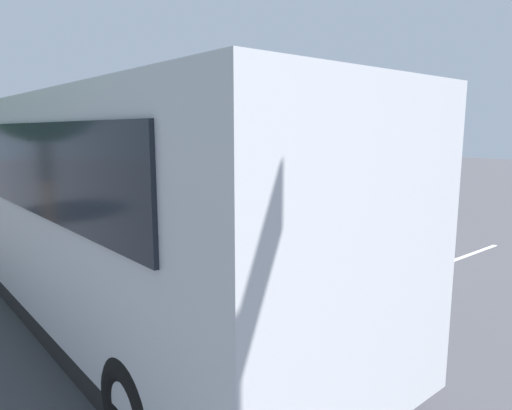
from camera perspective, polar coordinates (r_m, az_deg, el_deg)
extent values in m
plane|color=#424247|center=(11.20, 3.30, -5.33)|extent=(80.00, 80.00, 0.00)
cube|color=#B7BABF|center=(7.62, -19.57, 1.36)|extent=(10.44, 2.61, 2.80)
cube|color=black|center=(12.52, -28.35, 6.29)|extent=(0.08, 2.10, 1.23)
cube|color=black|center=(8.11, -11.36, 6.14)|extent=(8.75, 0.13, 1.01)
cube|color=black|center=(7.21, -29.28, 4.76)|extent=(8.75, 0.13, 1.01)
cube|color=#1959B2|center=(8.24, -11.14, -1.65)|extent=(9.17, 0.12, 0.28)
cube|color=black|center=(8.00, -18.92, -10.25)|extent=(9.61, 2.40, 0.45)
torus|color=black|center=(11.61, -20.53, -2.87)|extent=(1.00, 0.33, 1.00)
torus|color=black|center=(5.63, 7.18, -15.26)|extent=(1.00, 0.33, 1.00)
torus|color=black|center=(4.42, -14.75, -22.91)|extent=(1.00, 0.33, 1.00)
cylinder|color=black|center=(7.21, 9.70, -9.93)|extent=(0.14, 0.14, 0.78)
cube|color=black|center=(7.39, 9.77, -12.96)|extent=(0.14, 0.27, 0.10)
cylinder|color=black|center=(7.13, 10.80, -10.18)|extent=(0.14, 0.14, 0.78)
cube|color=black|center=(7.31, 10.86, -13.24)|extent=(0.14, 0.27, 0.10)
cube|color=maroon|center=(6.96, 10.42, -4.52)|extent=(0.42, 0.33, 0.65)
cylinder|color=maroon|center=(7.08, 8.76, -4.10)|extent=(0.10, 0.10, 0.62)
sphere|color=tan|center=(7.16, 8.70, -6.50)|extent=(0.10, 0.10, 0.09)
cylinder|color=maroon|center=(6.84, 12.14, -4.69)|extent=(0.10, 0.10, 0.62)
sphere|color=tan|center=(6.92, 12.05, -7.16)|extent=(0.10, 0.10, 0.09)
sphere|color=tan|center=(6.87, 10.53, -0.79)|extent=(0.26, 0.26, 0.23)
cylinder|color=black|center=(7.82, 1.50, -8.28)|extent=(0.13, 0.13, 0.77)
cube|color=black|center=(7.99, 1.68, -11.08)|extent=(0.13, 0.27, 0.10)
cylinder|color=black|center=(7.72, 2.39, -8.52)|extent=(0.13, 0.13, 0.77)
cube|color=black|center=(7.89, 2.56, -11.35)|extent=(0.13, 0.27, 0.10)
cube|color=black|center=(7.59, 1.97, -3.34)|extent=(0.41, 0.32, 0.64)
cylinder|color=black|center=(7.74, 0.64, -2.95)|extent=(0.10, 0.10, 0.61)
sphere|color=tan|center=(7.81, 0.63, -5.13)|extent=(0.10, 0.10, 0.09)
cylinder|color=black|center=(7.43, 3.36, -3.49)|extent=(0.10, 0.10, 0.61)
sphere|color=tan|center=(7.51, 3.33, -5.75)|extent=(0.10, 0.10, 0.09)
sphere|color=tan|center=(7.50, 1.99, 0.06)|extent=(0.26, 0.26, 0.23)
cylinder|color=#473823|center=(8.70, -1.80, -6.60)|extent=(0.13, 0.13, 0.73)
cube|color=black|center=(8.85, -1.61, -9.02)|extent=(0.13, 0.27, 0.10)
cylinder|color=#473823|center=(8.59, -1.04, -6.80)|extent=(0.13, 0.13, 0.73)
cube|color=black|center=(8.74, -0.85, -9.25)|extent=(0.13, 0.27, 0.10)
cube|color=navy|center=(8.49, -1.44, -2.34)|extent=(0.41, 0.32, 0.61)
cylinder|color=navy|center=(8.65, -2.58, -2.02)|extent=(0.10, 0.10, 0.58)
sphere|color=tan|center=(8.71, -2.57, -3.89)|extent=(0.10, 0.10, 0.09)
cylinder|color=navy|center=(8.32, -0.26, -2.47)|extent=(0.10, 0.10, 0.58)
sphere|color=tan|center=(8.39, -0.26, -4.40)|extent=(0.10, 0.10, 0.09)
sphere|color=tan|center=(8.41, -1.45, 0.56)|extent=(0.25, 0.25, 0.22)
cylinder|color=black|center=(9.64, -4.88, -5.01)|extent=(0.12, 0.12, 0.74)
cube|color=black|center=(9.77, -4.66, -7.26)|extent=(0.11, 0.26, 0.10)
cylinder|color=black|center=(9.51, -4.30, -5.20)|extent=(0.12, 0.12, 0.74)
cube|color=black|center=(9.65, -4.08, -7.47)|extent=(0.11, 0.26, 0.10)
cube|color=#3F594C|center=(9.43, -4.65, -1.11)|extent=(0.39, 0.29, 0.62)
cylinder|color=#3F594C|center=(9.62, -5.51, -0.82)|extent=(0.09, 0.09, 0.59)
sphere|color=tan|center=(9.67, -5.48, -2.53)|extent=(0.09, 0.09, 0.09)
cylinder|color=#3F594C|center=(9.24, -3.76, -1.22)|extent=(0.09, 0.09, 0.59)
sphere|color=tan|center=(9.30, -3.74, -3.00)|extent=(0.09, 0.09, 0.09)
sphere|color=tan|center=(9.36, -4.68, 1.53)|extent=(0.23, 0.23, 0.22)
cylinder|color=black|center=(10.50, -9.25, -3.86)|extent=(0.14, 0.14, 0.75)
cube|color=black|center=(10.63, -9.04, -5.97)|extent=(0.15, 0.28, 0.10)
cylinder|color=black|center=(10.39, -8.65, -3.99)|extent=(0.14, 0.14, 0.75)
cube|color=black|center=(10.52, -8.44, -6.12)|extent=(0.15, 0.28, 0.10)
cube|color=#3F594C|center=(10.31, -9.05, -0.21)|extent=(0.43, 0.35, 0.62)
cylinder|color=#3F594C|center=(10.48, -9.95, 0.01)|extent=(0.11, 0.11, 0.59)
sphere|color=tan|center=(10.53, -9.91, -1.58)|extent=(0.11, 0.11, 0.09)
cylinder|color=#3F594C|center=(10.14, -8.12, -0.26)|extent=(0.11, 0.11, 0.59)
sphere|color=tan|center=(10.19, -8.08, -1.91)|extent=(0.11, 0.11, 0.09)
sphere|color=tan|center=(10.25, -9.11, 2.25)|extent=(0.27, 0.27, 0.23)
torus|color=black|center=(11.08, -14.00, -4.16)|extent=(0.61, 0.20, 0.60)
cylinder|color=silver|center=(11.08, -14.00, -4.16)|extent=(0.13, 0.11, 0.12)
torus|color=black|center=(9.92, -9.47, -5.60)|extent=(0.61, 0.20, 0.60)
cylinder|color=silver|center=(9.92, -9.47, -5.60)|extent=(0.13, 0.13, 0.12)
cylinder|color=silver|center=(10.97, -13.93, -2.43)|extent=(0.32, 0.09, 0.67)
cube|color=red|center=(10.48, -12.15, -3.02)|extent=(0.87, 0.37, 0.36)
cube|color=black|center=(10.08, -10.62, -3.17)|extent=(0.54, 0.28, 0.20)
cylinder|color=silver|center=(10.15, -11.60, -4.61)|extent=(0.46, 0.13, 0.08)
cylinder|color=black|center=(10.87, -13.85, -0.92)|extent=(0.10, 0.58, 0.04)
torus|color=black|center=(14.18, 0.30, -0.95)|extent=(0.60, 0.14, 0.60)
cylinder|color=silver|center=(14.18, 0.30, -0.95)|extent=(0.12, 0.10, 0.12)
torus|color=black|center=(15.32, -3.11, -0.18)|extent=(0.60, 0.14, 0.60)
cylinder|color=silver|center=(15.32, -3.11, -0.18)|extent=(0.12, 0.12, 0.12)
cylinder|color=silver|center=(14.16, 0.17, 0.48)|extent=(0.32, 0.06, 0.67)
cube|color=orange|center=(14.64, -1.30, 0.68)|extent=(0.85, 0.30, 0.36)
cube|color=black|center=(15.01, -2.41, 1.09)|extent=(0.53, 0.23, 0.20)
cylinder|color=silver|center=(15.04, -1.72, 0.11)|extent=(0.45, 0.09, 0.08)
cylinder|color=black|center=(14.16, 0.05, 1.70)|extent=(0.05, 0.58, 0.04)
cube|color=black|center=(14.65, -1.48, 1.84)|extent=(0.56, 0.35, 0.51)
sphere|color=white|center=(14.31, -0.50, 2.39)|extent=(0.27, 0.27, 0.26)
cylinder|color=black|center=(14.31, -1.35, 1.66)|extent=(0.42, 0.10, 0.33)
cylinder|color=black|center=(14.73, -2.44, 0.62)|extent=(0.10, 0.10, 0.40)
cylinder|color=black|center=(14.53, -0.22, 1.78)|extent=(0.42, 0.10, 0.33)
cylinder|color=black|center=(14.94, -1.33, 0.75)|extent=(0.10, 0.10, 0.40)
cube|color=white|center=(10.84, 23.00, -6.56)|extent=(0.12, 4.57, 0.01)
cube|color=white|center=(12.27, 11.53, -4.19)|extent=(0.11, 4.17, 0.01)
cube|color=white|center=(14.09, 2.78, -2.26)|extent=(0.11, 3.98, 0.01)
cube|color=white|center=(16.17, -3.83, -0.75)|extent=(0.11, 3.91, 0.01)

